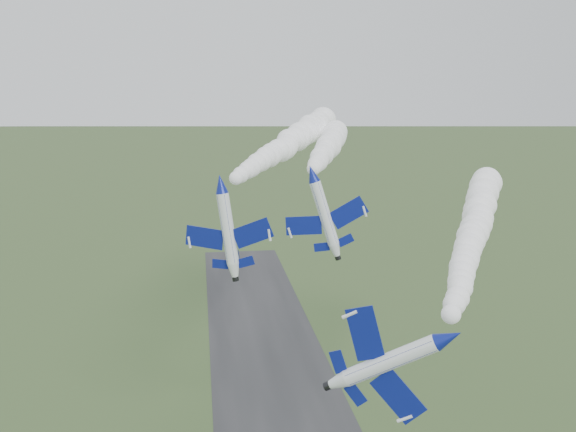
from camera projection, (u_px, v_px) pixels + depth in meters
name	position (u px, v px, depth m)	size (l,w,h in m)	color
jet_lead	(449.00, 338.00, 52.34)	(7.60, 12.44, 9.44)	white
smoke_trail_jet_lead	(475.00, 225.00, 87.99)	(5.30, 71.20, 5.30)	white
jet_pair_left	(220.00, 184.00, 77.46)	(11.13, 12.93, 3.49)	white
smoke_trail_jet_pair_left	(292.00, 141.00, 113.67)	(5.91, 70.74, 5.91)	white
jet_pair_right	(312.00, 173.00, 78.15)	(10.05, 12.33, 3.95)	white
smoke_trail_jet_pair_right	(328.00, 147.00, 108.04)	(4.88, 55.45, 4.88)	white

